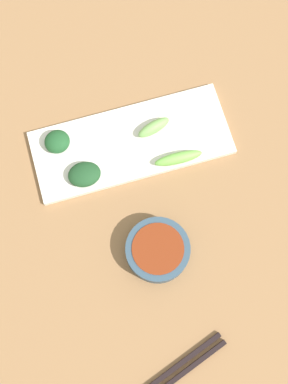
% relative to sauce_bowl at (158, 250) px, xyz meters
% --- Properties ---
extents(tabletop, '(2.10, 2.10, 0.02)m').
position_rel_sauce_bowl_xyz_m(tabletop, '(0.12, -0.02, -0.03)').
color(tabletop, olive).
rests_on(tabletop, ground).
extents(sauce_bowl, '(0.11, 0.11, 0.04)m').
position_rel_sauce_bowl_xyz_m(sauce_bowl, '(0.00, 0.00, 0.00)').
color(sauce_bowl, '#2F4658').
rests_on(sauce_bowl, tabletop).
extents(serving_plate, '(0.14, 0.37, 0.01)m').
position_rel_sauce_bowl_xyz_m(serving_plate, '(0.21, -0.01, -0.01)').
color(serving_plate, silver).
rests_on(serving_plate, tabletop).
extents(broccoli_stalk_0, '(0.04, 0.07, 0.02)m').
position_rel_sauce_bowl_xyz_m(broccoli_stalk_0, '(0.22, -0.06, 0.00)').
color(broccoli_stalk_0, '#75A955').
rests_on(broccoli_stalk_0, serving_plate).
extents(broccoli_leafy_1, '(0.06, 0.06, 0.03)m').
position_rel_sauce_bowl_xyz_m(broccoli_leafy_1, '(0.24, 0.12, 0.01)').
color(broccoli_leafy_1, '#1E4E26').
rests_on(broccoli_leafy_1, serving_plate).
extents(broccoli_stalk_2, '(0.02, 0.09, 0.02)m').
position_rel_sauce_bowl_xyz_m(broccoli_stalk_2, '(0.15, -0.08, 0.00)').
color(broccoli_stalk_2, '#73B94B').
rests_on(broccoli_stalk_2, serving_plate).
extents(broccoli_leafy_3, '(0.05, 0.06, 0.02)m').
position_rel_sauce_bowl_xyz_m(broccoli_leafy_3, '(0.17, 0.09, 0.00)').
color(broccoli_leafy_3, '#1D4523').
rests_on(broccoli_leafy_3, serving_plate).
extents(chopsticks, '(0.10, 0.22, 0.01)m').
position_rel_sauce_bowl_xyz_m(chopsticks, '(-0.21, 0.04, -0.02)').
color(chopsticks, black).
rests_on(chopsticks, tabletop).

